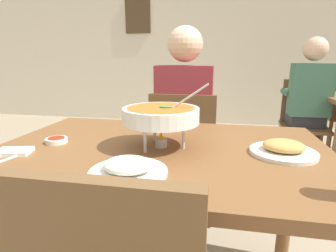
# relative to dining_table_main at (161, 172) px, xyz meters

# --- Properties ---
(cafe_rear_partition) EXTENTS (10.00, 0.10, 3.00)m
(cafe_rear_partition) POSITION_rel_dining_table_main_xyz_m (0.00, 3.79, 0.84)
(cafe_rear_partition) COLOR beige
(cafe_rear_partition) RESTS_ON ground_plane
(picture_frame_hung) EXTENTS (0.44, 0.03, 0.56)m
(picture_frame_hung) POSITION_rel_dining_table_main_xyz_m (-1.20, 3.73, 1.16)
(picture_frame_hung) COLOR #4C3823
(dining_table_main) EXTENTS (1.33, 0.88, 0.77)m
(dining_table_main) POSITION_rel_dining_table_main_xyz_m (0.00, 0.00, 0.00)
(dining_table_main) COLOR brown
(dining_table_main) RESTS_ON ground_plane
(chair_diner_main) EXTENTS (0.44, 0.44, 0.90)m
(chair_diner_main) POSITION_rel_dining_table_main_xyz_m (-0.00, 0.73, -0.15)
(chair_diner_main) COLOR brown
(chair_diner_main) RESTS_ON ground_plane
(diner_main) EXTENTS (0.40, 0.45, 1.31)m
(diner_main) POSITION_rel_dining_table_main_xyz_m (0.00, 0.76, 0.09)
(diner_main) COLOR #2D2D38
(diner_main) RESTS_ON ground_plane
(curry_bowl) EXTENTS (0.33, 0.30, 0.26)m
(curry_bowl) POSITION_rel_dining_table_main_xyz_m (-0.00, 0.00, 0.24)
(curry_bowl) COLOR silver
(curry_bowl) RESTS_ON dining_table_main
(rice_plate) EXTENTS (0.24, 0.24, 0.06)m
(rice_plate) POSITION_rel_dining_table_main_xyz_m (-0.04, -0.28, 0.13)
(rice_plate) COLOR white
(rice_plate) RESTS_ON dining_table_main
(appetizer_plate) EXTENTS (0.24, 0.24, 0.06)m
(appetizer_plate) POSITION_rel_dining_table_main_xyz_m (0.46, -0.00, 0.13)
(appetizer_plate) COLOR white
(appetizer_plate) RESTS_ON dining_table_main
(sauce_dish) EXTENTS (0.09, 0.09, 0.02)m
(sauce_dish) POSITION_rel_dining_table_main_xyz_m (-0.45, -0.03, 0.12)
(sauce_dish) COLOR white
(sauce_dish) RESTS_ON dining_table_main
(napkin_folded) EXTENTS (0.14, 0.11, 0.02)m
(napkin_folded) POSITION_rel_dining_table_main_xyz_m (-0.52, -0.18, 0.12)
(napkin_folded) COLOR white
(napkin_folded) RESTS_ON dining_table_main
(spoon_utensil) EXTENTS (0.05, 0.17, 0.01)m
(spoon_utensil) POSITION_rel_dining_table_main_xyz_m (-0.49, -0.23, 0.11)
(spoon_utensil) COLOR silver
(spoon_utensil) RESTS_ON dining_table_main
(chair_bg_right) EXTENTS (0.48, 0.48, 0.90)m
(chair_bg_right) POSITION_rel_dining_table_main_xyz_m (1.09, 1.94, -0.15)
(chair_bg_right) COLOR brown
(chair_bg_right) RESTS_ON ground_plane
(patron_bg_right) EXTENTS (0.40, 0.45, 1.31)m
(patron_bg_right) POSITION_rel_dining_table_main_xyz_m (1.08, 1.84, 0.09)
(patron_bg_right) COLOR #2D2D38
(patron_bg_right) RESTS_ON ground_plane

